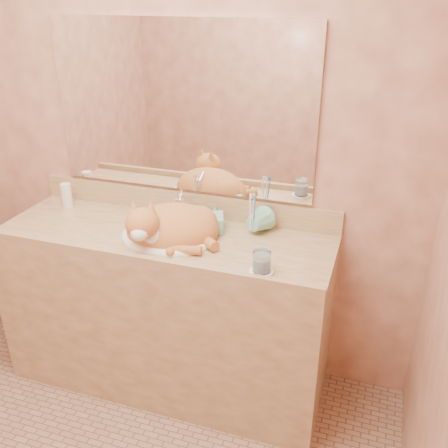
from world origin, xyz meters
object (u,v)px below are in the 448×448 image
(sink_basin, at_px, (167,225))
(cat, at_px, (169,226))
(toothbrush_cup, at_px, (252,226))
(water_glass, at_px, (262,261))
(vanity_counter, at_px, (167,310))
(soap_dispenser, at_px, (215,219))

(sink_basin, relative_size, cat, 1.01)
(cat, height_order, toothbrush_cup, cat)
(sink_basin, bearing_deg, toothbrush_cup, 27.69)
(sink_basin, xyz_separation_m, water_glass, (0.49, -0.16, -0.01))
(sink_basin, bearing_deg, vanity_counter, 157.10)
(soap_dispenser, bearing_deg, water_glass, -61.31)
(sink_basin, distance_m, soap_dispenser, 0.22)
(sink_basin, height_order, water_glass, sink_basin)
(water_glass, bearing_deg, cat, 162.61)
(vanity_counter, bearing_deg, toothbrush_cup, 17.44)
(cat, relative_size, water_glass, 4.91)
(sink_basin, bearing_deg, water_glass, -12.39)
(sink_basin, relative_size, water_glass, 4.96)
(toothbrush_cup, bearing_deg, soap_dispenser, -163.23)
(vanity_counter, distance_m, cat, 0.50)
(soap_dispenser, xyz_separation_m, toothbrush_cup, (0.16, 0.05, -0.03))
(soap_dispenser, bearing_deg, vanity_counter, 178.13)
(vanity_counter, bearing_deg, water_glass, -19.02)
(soap_dispenser, distance_m, water_glass, 0.39)
(vanity_counter, xyz_separation_m, soap_dispenser, (0.24, 0.08, 0.51))
(sink_basin, relative_size, soap_dispenser, 2.50)
(vanity_counter, xyz_separation_m, sink_basin, (0.04, -0.02, 0.49))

